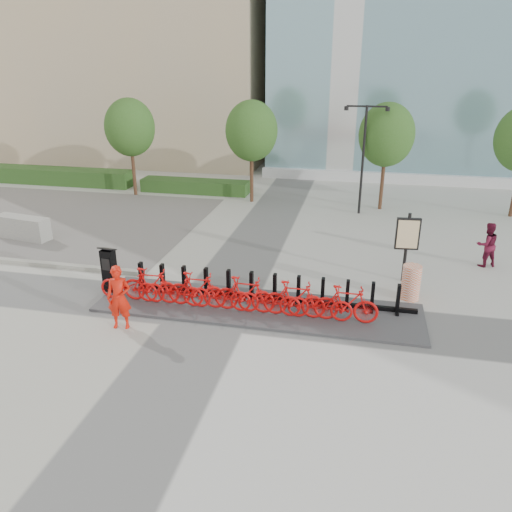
% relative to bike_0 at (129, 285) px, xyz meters
% --- Properties ---
extents(ground, '(120.00, 120.00, 0.00)m').
position_rel_bike_0_xyz_m(ground, '(2.60, 0.05, -0.56)').
color(ground, beige).
extents(gravel_patch, '(14.00, 14.00, 0.00)m').
position_rel_bike_0_xyz_m(gravel_patch, '(-7.40, 7.05, -0.56)').
color(gravel_patch, '#45423E').
rests_on(gravel_patch, ground).
extents(hedge_a, '(10.00, 1.40, 0.90)m').
position_rel_bike_0_xyz_m(hedge_a, '(-11.40, 13.55, -0.11)').
color(hedge_a, '#2B561C').
rests_on(hedge_a, ground).
extents(hedge_b, '(6.00, 1.20, 0.70)m').
position_rel_bike_0_xyz_m(hedge_b, '(-2.40, 13.25, -0.21)').
color(hedge_b, '#2B561C').
rests_on(hedge_b, ground).
extents(tree_0, '(2.60, 2.60, 5.10)m').
position_rel_bike_0_xyz_m(tree_0, '(-5.40, 12.05, 3.03)').
color(tree_0, '#503323').
rests_on(tree_0, ground).
extents(tree_1, '(2.60, 2.60, 5.10)m').
position_rel_bike_0_xyz_m(tree_1, '(1.10, 12.05, 3.03)').
color(tree_1, '#503323').
rests_on(tree_1, ground).
extents(tree_2, '(2.60, 2.60, 5.10)m').
position_rel_bike_0_xyz_m(tree_2, '(7.60, 12.05, 3.03)').
color(tree_2, '#503323').
rests_on(tree_2, ground).
extents(streetlamp, '(2.00, 0.20, 5.00)m').
position_rel_bike_0_xyz_m(streetlamp, '(6.60, 11.05, 2.57)').
color(streetlamp, black).
rests_on(streetlamp, ground).
extents(dock_pad, '(9.60, 2.40, 0.08)m').
position_rel_bike_0_xyz_m(dock_pad, '(3.90, 0.35, -0.52)').
color(dock_pad, '#424243').
rests_on(dock_pad, ground).
extents(dock_rail_posts, '(8.02, 0.50, 0.85)m').
position_rel_bike_0_xyz_m(dock_rail_posts, '(3.96, 0.82, -0.06)').
color(dock_rail_posts, black).
rests_on(dock_rail_posts, dock_pad).
extents(bike_0, '(1.83, 0.64, 0.96)m').
position_rel_bike_0_xyz_m(bike_0, '(0.00, 0.00, 0.00)').
color(bike_0, red).
rests_on(bike_0, dock_pad).
extents(bike_1, '(1.78, 0.50, 1.07)m').
position_rel_bike_0_xyz_m(bike_1, '(0.72, 0.00, 0.05)').
color(bike_1, red).
rests_on(bike_1, dock_pad).
extents(bike_2, '(1.83, 0.64, 0.96)m').
position_rel_bike_0_xyz_m(bike_2, '(1.44, 0.00, 0.00)').
color(bike_2, red).
rests_on(bike_2, dock_pad).
extents(bike_3, '(1.78, 0.50, 1.07)m').
position_rel_bike_0_xyz_m(bike_3, '(2.16, 0.00, 0.05)').
color(bike_3, red).
rests_on(bike_3, dock_pad).
extents(bike_4, '(1.83, 0.64, 0.96)m').
position_rel_bike_0_xyz_m(bike_4, '(2.88, 0.00, 0.00)').
color(bike_4, red).
rests_on(bike_4, dock_pad).
extents(bike_5, '(1.78, 0.50, 1.07)m').
position_rel_bike_0_xyz_m(bike_5, '(3.60, 0.00, 0.05)').
color(bike_5, red).
rests_on(bike_5, dock_pad).
extents(bike_6, '(1.83, 0.64, 0.96)m').
position_rel_bike_0_xyz_m(bike_6, '(4.32, 0.00, 0.00)').
color(bike_6, red).
rests_on(bike_6, dock_pad).
extents(bike_7, '(1.78, 0.50, 1.07)m').
position_rel_bike_0_xyz_m(bike_7, '(5.04, 0.00, 0.05)').
color(bike_7, red).
rests_on(bike_7, dock_pad).
extents(bike_8, '(1.83, 0.64, 0.96)m').
position_rel_bike_0_xyz_m(bike_8, '(5.76, 0.00, 0.00)').
color(bike_8, red).
rests_on(bike_8, dock_pad).
extents(bike_9, '(1.78, 0.50, 1.07)m').
position_rel_bike_0_xyz_m(bike_9, '(6.48, 0.00, 0.05)').
color(bike_9, red).
rests_on(bike_9, dock_pad).
extents(kiosk, '(0.50, 0.43, 1.49)m').
position_rel_bike_0_xyz_m(kiosk, '(-0.85, 0.46, 0.23)').
color(kiosk, black).
rests_on(kiosk, dock_pad).
extents(worker_red, '(0.73, 0.55, 1.80)m').
position_rel_bike_0_xyz_m(worker_red, '(0.47, -1.49, 0.34)').
color(worker_red, red).
rests_on(worker_red, ground).
extents(pedestrian, '(0.95, 0.85, 1.61)m').
position_rel_bike_0_xyz_m(pedestrian, '(11.13, 5.32, 0.24)').
color(pedestrian, maroon).
rests_on(pedestrian, ground).
extents(construction_barrel, '(0.69, 0.69, 1.09)m').
position_rel_bike_0_xyz_m(construction_barrel, '(8.35, 2.02, -0.01)').
color(construction_barrel, '#FC5413').
rests_on(construction_barrel, ground).
extents(jersey_barrier, '(2.47, 1.01, 0.93)m').
position_rel_bike_0_xyz_m(jersey_barrier, '(-6.84, 4.45, -0.10)').
color(jersey_barrier, '#A9A592').
rests_on(jersey_barrier, ground).
extents(map_sign, '(0.77, 0.19, 2.34)m').
position_rel_bike_0_xyz_m(map_sign, '(8.22, 3.38, 0.99)').
color(map_sign, black).
rests_on(map_sign, ground).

